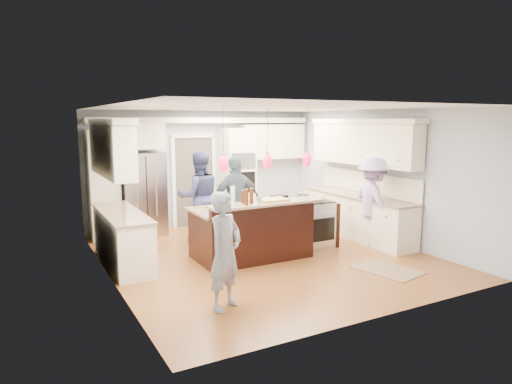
% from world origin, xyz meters
% --- Properties ---
extents(ground_plane, '(6.00, 6.00, 0.00)m').
position_xyz_m(ground_plane, '(0.00, 0.00, 0.00)').
color(ground_plane, '#9A5B2A').
rests_on(ground_plane, ground).
extents(room_shell, '(5.54, 6.04, 2.72)m').
position_xyz_m(room_shell, '(0.00, 0.00, 1.82)').
color(room_shell, '#B2BCC6').
rests_on(room_shell, ground).
extents(refrigerator, '(0.90, 0.70, 1.80)m').
position_xyz_m(refrigerator, '(-1.55, 2.64, 0.90)').
color(refrigerator, '#B7B7BC').
rests_on(refrigerator, ground).
extents(oven_column, '(0.72, 0.69, 2.30)m').
position_xyz_m(oven_column, '(0.75, 2.67, 1.15)').
color(oven_column, beige).
rests_on(oven_column, ground).
extents(back_upper_cabinets, '(5.30, 0.61, 2.54)m').
position_xyz_m(back_upper_cabinets, '(-0.75, 2.76, 1.67)').
color(back_upper_cabinets, beige).
rests_on(back_upper_cabinets, ground).
extents(right_counter_run, '(0.64, 3.10, 2.51)m').
position_xyz_m(right_counter_run, '(2.44, 0.30, 1.06)').
color(right_counter_run, beige).
rests_on(right_counter_run, ground).
extents(left_cabinets, '(0.64, 2.30, 2.51)m').
position_xyz_m(left_cabinets, '(-2.44, 0.80, 1.06)').
color(left_cabinets, beige).
rests_on(left_cabinets, ground).
extents(kitchen_island, '(2.10, 1.46, 1.12)m').
position_xyz_m(kitchen_island, '(-0.25, 0.07, 0.48)').
color(kitchen_island, black).
rests_on(kitchen_island, ground).
extents(island_range, '(0.82, 0.71, 0.92)m').
position_xyz_m(island_range, '(1.16, 0.15, 0.46)').
color(island_range, '#B7B7BC').
rests_on(island_range, ground).
extents(pendant_lights, '(1.75, 0.15, 1.03)m').
position_xyz_m(pendant_lights, '(-0.25, -0.51, 1.80)').
color(pendant_lights, black).
rests_on(pendant_lights, ground).
extents(person_bar_end, '(0.68, 0.61, 1.57)m').
position_xyz_m(person_bar_end, '(-1.62, -1.80, 0.79)').
color(person_bar_end, slate).
rests_on(person_bar_end, ground).
extents(person_far_left, '(1.00, 0.84, 1.86)m').
position_xyz_m(person_far_left, '(-0.65, 1.60, 0.93)').
color(person_far_left, navy).
rests_on(person_far_left, ground).
extents(person_far_right, '(1.06, 0.48, 1.78)m').
position_xyz_m(person_far_right, '(-0.11, 1.00, 0.89)').
color(person_far_right, '#42535C').
rests_on(person_far_right, ground).
extents(person_range_side, '(0.85, 1.25, 1.78)m').
position_xyz_m(person_range_side, '(2.25, -0.38, 0.89)').
color(person_range_side, '#AA92C4').
rests_on(person_range_side, ground).
extents(floor_rug, '(0.92, 1.17, 0.01)m').
position_xyz_m(floor_rug, '(1.41, -1.68, 0.01)').
color(floor_rug, '#90744E').
rests_on(floor_rug, ground).
extents(water_bottle, '(0.08, 0.08, 0.31)m').
position_xyz_m(water_bottle, '(-0.89, -0.52, 1.28)').
color(water_bottle, silver).
rests_on(water_bottle, kitchen_island).
extents(beer_bottle_a, '(0.07, 0.07, 0.22)m').
position_xyz_m(beer_bottle_a, '(-0.67, -0.44, 1.23)').
color(beer_bottle_a, '#3F1B0B').
rests_on(beer_bottle_a, kitchen_island).
extents(beer_bottle_b, '(0.08, 0.08, 0.27)m').
position_xyz_m(beer_bottle_b, '(-0.71, -0.63, 1.25)').
color(beer_bottle_b, '#3F1B0B').
rests_on(beer_bottle_b, kitchen_island).
extents(beer_bottle_c, '(0.08, 0.08, 0.26)m').
position_xyz_m(beer_bottle_c, '(-0.56, -0.53, 1.25)').
color(beer_bottle_c, '#3F1B0B').
rests_on(beer_bottle_c, kitchen_island).
extents(drink_can, '(0.08, 0.08, 0.13)m').
position_xyz_m(drink_can, '(-0.46, -0.63, 1.18)').
color(drink_can, '#B7B7BC').
rests_on(drink_can, kitchen_island).
extents(cutting_board, '(0.48, 0.35, 0.04)m').
position_xyz_m(cutting_board, '(-0.11, -0.47, 1.14)').
color(cutting_board, tan).
rests_on(cutting_board, kitchen_island).
extents(pot_large, '(0.24, 0.24, 0.14)m').
position_xyz_m(pot_large, '(1.06, 0.34, 0.99)').
color(pot_large, '#B7B7BC').
rests_on(pot_large, island_range).
extents(pot_small, '(0.18, 0.18, 0.09)m').
position_xyz_m(pot_small, '(1.24, 0.03, 0.96)').
color(pot_small, '#B7B7BC').
rests_on(pot_small, island_range).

